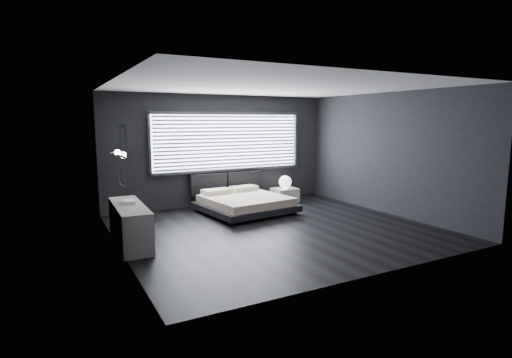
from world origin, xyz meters
TOP-DOWN VIEW (x-y plane):
  - room at (0.00, 0.00)m, footprint 6.04×6.00m
  - window at (0.20, 2.70)m, footprint 4.14×0.09m
  - headboard at (0.09, 2.64)m, footprint 1.96×0.16m
  - sconce_near at (-2.88, 0.05)m, footprint 0.18×0.11m
  - sconce_far at (-2.88, 0.65)m, footprint 0.18×0.11m
  - wall_art_upper at (-2.98, -0.55)m, footprint 0.01×0.48m
  - wall_art_lower at (-2.98, -0.30)m, footprint 0.01×0.48m
  - bed at (0.09, 1.59)m, footprint 2.15×2.07m
  - nightstand at (1.59, 2.21)m, footprint 0.64×0.54m
  - orb_lamp at (1.60, 2.20)m, footprint 0.33×0.33m
  - dresser at (-2.78, 0.34)m, footprint 0.54×1.77m
  - book_stack at (-2.77, 0.44)m, footprint 0.28×0.34m

SIDE VIEW (x-z plane):
  - nightstand at x=1.59m, z-range 0.00..0.37m
  - bed at x=0.09m, z-range -0.02..0.48m
  - dresser at x=-2.78m, z-range 0.00..0.70m
  - orb_lamp at x=1.60m, z-range 0.37..0.70m
  - headboard at x=0.09m, z-range 0.31..0.83m
  - book_stack at x=-2.77m, z-range 0.70..0.77m
  - wall_art_lower at x=-2.98m, z-range 1.14..1.62m
  - room at x=0.00m, z-range 0.00..2.80m
  - sconce_near at x=-2.88m, z-range 1.55..1.66m
  - sconce_far at x=-2.88m, z-range 1.55..1.66m
  - window at x=0.20m, z-range 0.85..2.37m
  - wall_art_upper at x=-2.98m, z-range 1.61..2.09m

